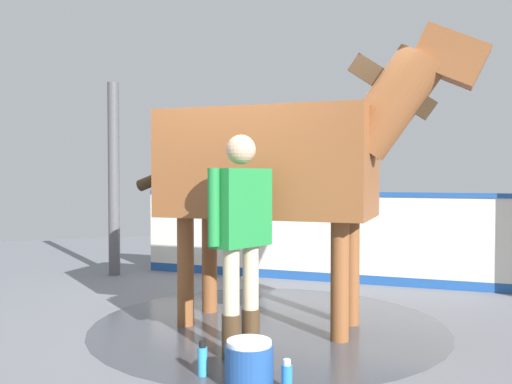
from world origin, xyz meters
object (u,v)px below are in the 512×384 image
object	(u,v)px
bottle_shampoo	(202,360)
bottle_spray	(287,376)
wash_bucket	(249,364)
handler	(241,227)
horse	(281,162)

from	to	relation	value
bottle_shampoo	bottle_spray	xyz separation A→B (m)	(0.46, -0.46, -0.02)
wash_bucket	bottle_shampoo	size ratio (longest dim) A/B	1.33
handler	wash_bucket	distance (m)	1.09
horse	bottle_shampoo	world-z (taller)	horse
bottle_shampoo	bottle_spray	world-z (taller)	bottle_shampoo
wash_bucket	bottle_spray	world-z (taller)	wash_bucket
wash_bucket	bottle_spray	xyz separation A→B (m)	(0.21, -0.16, -0.06)
horse	bottle_spray	world-z (taller)	horse
bottle_spray	bottle_shampoo	bearing A→B (deg)	135.22
wash_bucket	bottle_shampoo	bearing A→B (deg)	129.71
bottle_spray	horse	bearing A→B (deg)	69.28
horse	handler	size ratio (longest dim) A/B	1.56
handler	bottle_spray	bearing A→B (deg)	154.73
horse	handler	xyz separation A→B (m)	(-0.62, -0.67, -0.54)
handler	bottle_shampoo	distance (m)	1.05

